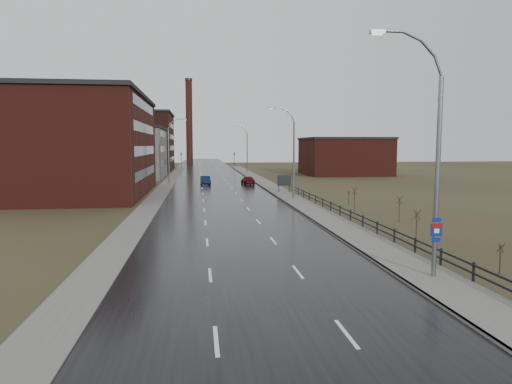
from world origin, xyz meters
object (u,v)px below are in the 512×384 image
object	(u,v)px
billboard	(284,181)
streetlight_main	(432,159)
car_near	(205,181)
car_far	(248,180)

from	to	relation	value
billboard	streetlight_main	bearing A→B (deg)	-90.86
car_near	streetlight_main	bearing A→B (deg)	-83.28
car_near	car_far	size ratio (longest dim) A/B	0.99
car_far	billboard	bearing A→B (deg)	99.11
car_near	car_far	distance (m)	7.24
streetlight_main	billboard	bearing A→B (deg)	89.14
billboard	car_near	world-z (taller)	billboard
car_near	car_far	world-z (taller)	car_far
streetlight_main	car_far	distance (m)	56.31
streetlight_main	car_near	world-z (taller)	streetlight_main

